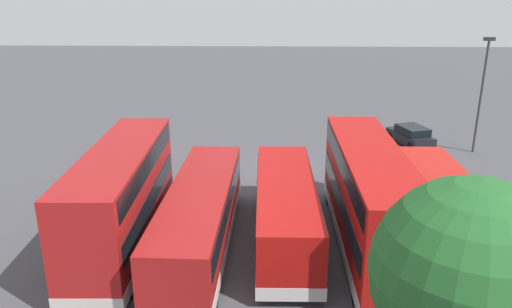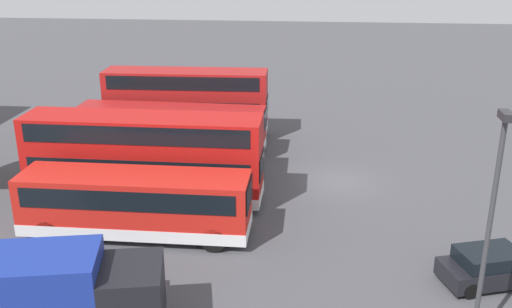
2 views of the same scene
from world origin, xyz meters
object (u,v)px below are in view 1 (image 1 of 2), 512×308
(bus_single_deck_fourth, at_px, (200,216))
(bus_double_decker_fifth, at_px, (122,195))
(car_hatchback_silver, at_px, (411,136))
(bus_single_deck_near_end, at_px, (446,209))
(bus_single_deck_third, at_px, (286,209))
(bus_double_decker_second, at_px, (369,196))
(lamp_post_tall, at_px, (482,87))

(bus_single_deck_fourth, height_order, bus_double_decker_fifth, bus_double_decker_fifth)
(bus_single_deck_fourth, xyz_separation_m, car_hatchback_silver, (-13.55, -15.88, -0.92))
(bus_double_decker_fifth, xyz_separation_m, car_hatchback_silver, (-17.01, -15.61, -1.75))
(bus_single_deck_near_end, height_order, bus_double_decker_fifth, bus_double_decker_fifth)
(bus_single_deck_near_end, xyz_separation_m, bus_single_deck_fourth, (11.09, 1.04, 0.00))
(bus_single_deck_near_end, distance_m, bus_single_deck_third, 7.30)
(bus_single_deck_third, bearing_deg, bus_single_deck_near_end, -178.22)
(bus_double_decker_fifth, bearing_deg, bus_single_deck_third, -175.67)
(bus_single_deck_fourth, distance_m, bus_double_decker_fifth, 3.56)
(bus_single_deck_near_end, bearing_deg, bus_double_decker_fifth, 3.05)
(bus_double_decker_second, xyz_separation_m, bus_single_deck_third, (3.65, -0.37, -0.83))
(bus_single_deck_fourth, height_order, car_hatchback_silver, bus_single_deck_fourth)
(bus_single_deck_near_end, relative_size, bus_single_deck_fourth, 0.87)
(bus_single_deck_near_end, xyz_separation_m, lamp_post_tall, (-6.48, -13.21, 3.08))
(bus_single_deck_third, bearing_deg, bus_double_decker_second, 174.21)
(bus_single_deck_near_end, height_order, bus_single_deck_third, same)
(bus_single_deck_third, bearing_deg, lamp_post_tall, -135.72)
(bus_single_deck_near_end, xyz_separation_m, bus_double_decker_second, (3.65, 0.60, 0.83))
(bus_single_deck_third, bearing_deg, bus_double_decker_fifth, 4.33)
(bus_double_decker_second, relative_size, bus_single_deck_third, 1.14)
(bus_double_decker_second, bearing_deg, bus_single_deck_third, -5.79)
(bus_single_deck_third, distance_m, car_hatchback_silver, 17.97)
(bus_single_deck_fourth, xyz_separation_m, lamp_post_tall, (-17.57, -14.25, 3.07))
(bus_double_decker_second, bearing_deg, bus_single_deck_near_end, -170.72)
(car_hatchback_silver, bearing_deg, lamp_post_tall, 157.93)
(bus_single_deck_near_end, distance_m, bus_double_decker_fifth, 14.59)
(bus_double_decker_fifth, bearing_deg, bus_double_decker_second, -179.06)
(bus_double_decker_second, xyz_separation_m, bus_double_decker_fifth, (10.89, 0.18, -0.00))
(bus_single_deck_fourth, relative_size, car_hatchback_silver, 2.74)
(bus_single_deck_fourth, bearing_deg, lamp_post_tall, -140.95)
(bus_double_decker_second, distance_m, bus_single_deck_fourth, 7.50)
(lamp_post_tall, bearing_deg, bus_double_decker_fifth, 33.63)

